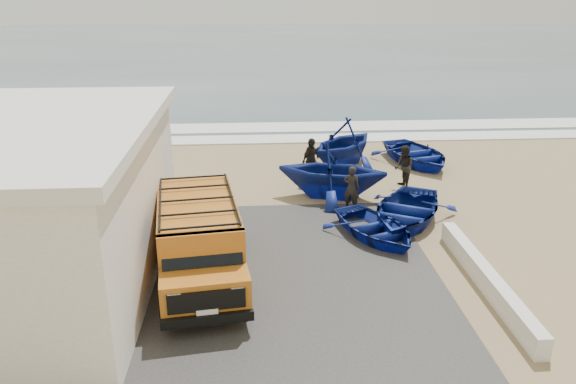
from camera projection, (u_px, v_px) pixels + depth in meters
name	position (u px, v px, depth m)	size (l,w,h in m)	color
ground	(284.00, 243.00, 16.90)	(160.00, 160.00, 0.00)	#9A8159
slab	(214.00, 277.00, 14.90)	(12.00, 10.00, 0.05)	#3B3936
ocean	(257.00, 47.00, 69.28)	(180.00, 88.00, 0.01)	#385166
surf_line	(270.00, 139.00, 28.12)	(180.00, 1.60, 0.06)	white
surf_wash	(268.00, 127.00, 30.46)	(180.00, 2.20, 0.04)	white
parapet	(486.00, 279.00, 14.31)	(0.35, 6.00, 0.55)	silver
van	(199.00, 238.00, 14.45)	(2.68, 5.36, 2.20)	#BD6A1C
boat_near_left	(375.00, 227.00, 17.14)	(2.45, 3.43, 0.71)	navy
boat_near_right	(406.00, 210.00, 18.28)	(2.92, 4.09, 0.85)	navy
boat_mid_left	(332.00, 170.00, 20.24)	(3.40, 3.94, 2.08)	navy
boat_mid_right	(416.00, 154.00, 24.25)	(2.99, 4.18, 0.87)	navy
boat_far_left	(343.00, 142.00, 23.82)	(3.36, 3.89, 2.05)	navy
fisherman_front	(352.00, 189.00, 19.09)	(0.58, 0.38, 1.60)	black
fisherman_middle	(404.00, 167.00, 21.26)	(0.80, 0.63, 1.65)	black
fisherman_back	(311.00, 160.00, 21.92)	(1.03, 0.43, 1.76)	black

